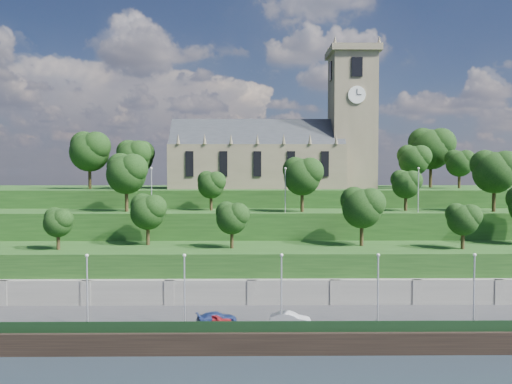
{
  "coord_description": "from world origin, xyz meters",
  "views": [
    {
      "loc": [
        -5.16,
        -48.48,
        18.07
      ],
      "look_at": [
        -4.34,
        30.0,
        14.91
      ],
      "focal_mm": 35.0,
      "sensor_mm": 36.0,
      "label": 1
    }
  ],
  "objects_px": {
    "church": "(282,148)",
    "car_left": "(215,319)",
    "car_right": "(217,318)",
    "car_middle": "(290,319)"
  },
  "relations": [
    {
      "from": "church",
      "to": "car_right",
      "type": "xyz_separation_m",
      "value": [
        -9.55,
        -42.29,
        -19.9
      ]
    },
    {
      "from": "church",
      "to": "car_right",
      "type": "height_order",
      "value": "church"
    },
    {
      "from": "church",
      "to": "car_right",
      "type": "distance_m",
      "value": 47.7
    },
    {
      "from": "church",
      "to": "car_left",
      "type": "xyz_separation_m",
      "value": [
        -9.7,
        -42.71,
        -19.92
      ]
    },
    {
      "from": "church",
      "to": "car_left",
      "type": "distance_m",
      "value": 48.12
    },
    {
      "from": "car_middle",
      "to": "church",
      "type": "bearing_deg",
      "value": 7.15
    },
    {
      "from": "church",
      "to": "car_middle",
      "type": "distance_m",
      "value": 47.4
    },
    {
      "from": "church",
      "to": "car_left",
      "type": "bearing_deg",
      "value": -102.79
    },
    {
      "from": "church",
      "to": "car_left",
      "type": "relative_size",
      "value": 10.98
    },
    {
      "from": "church",
      "to": "car_middle",
      "type": "bearing_deg",
      "value": -92.47
    }
  ]
}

